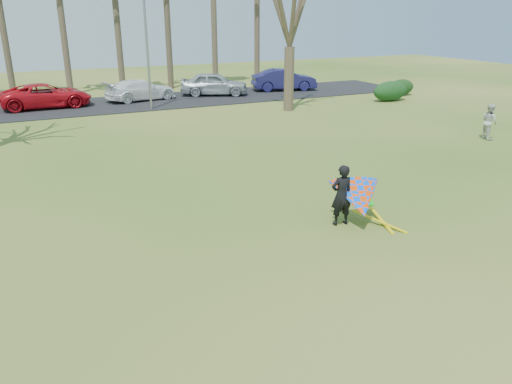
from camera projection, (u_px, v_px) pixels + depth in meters
name	position (u px, v px, depth m)	size (l,w,h in m)	color
ground	(289.00, 254.00, 13.13)	(100.00, 100.00, 0.00)	#255A13
parking_strip	(112.00, 105.00, 34.32)	(46.00, 7.00, 0.06)	black
bare_tree_right	(291.00, 3.00, 30.23)	(6.27, 6.27, 9.21)	brown
streetlight	(149.00, 39.00, 31.15)	(2.28, 0.18, 8.00)	gray
hedge_near	(390.00, 91.00, 35.66)	(2.81, 1.27, 1.41)	#143717
hedge_far	(401.00, 87.00, 38.07)	(2.20, 1.04, 1.22)	#133312
car_2	(46.00, 96.00, 32.82)	(2.62, 5.68, 1.58)	red
car_3	(141.00, 90.00, 35.65)	(2.05, 5.05, 1.47)	white
car_4	(214.00, 84.00, 37.78)	(2.02, 5.03, 1.71)	#A4ACB2
car_5	(284.00, 80.00, 40.17)	(1.79, 5.12, 1.69)	#1E1B52
pedestrian_a	(489.00, 122.00, 24.84)	(0.86, 0.67, 1.76)	silver
kite_flyer	(357.00, 198.00, 14.69)	(2.13, 2.39, 2.02)	black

